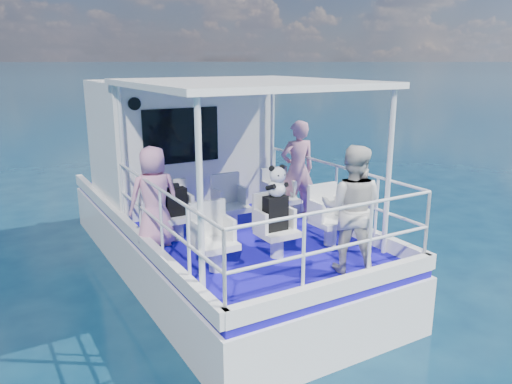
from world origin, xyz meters
The scene contains 20 objects.
ground centered at (0.00, 0.00, 0.00)m, with size 2000.00×2000.00×0.00m, color #08253D.
hull centered at (0.00, 1.00, 0.00)m, with size 3.00×7.00×1.60m, color white.
deck centered at (0.00, 1.00, 0.85)m, with size 2.90×6.90×0.10m, color #160B9C.
cabin centered at (0.00, 2.30, 2.00)m, with size 2.85×2.00×2.20m, color white.
canopy centered at (0.00, -0.20, 3.14)m, with size 3.00×3.20×0.08m, color white.
canopy_posts centered at (0.00, -0.25, 2.00)m, with size 2.77×2.97×2.20m.
railings centered at (0.00, -0.58, 1.40)m, with size 2.84×3.59×1.00m, color white, non-canonical shape.
seat_port_fwd centered at (-0.90, 0.20, 1.09)m, with size 0.48×0.46×0.38m, color silver.
seat_center_fwd centered at (0.00, 0.20, 1.09)m, with size 0.48×0.46×0.38m, color silver.
seat_stbd_fwd centered at (0.90, 0.20, 1.09)m, with size 0.48×0.46×0.38m, color silver.
seat_port_aft centered at (-0.90, -1.10, 1.09)m, with size 0.48×0.46×0.38m, color silver.
seat_center_aft centered at (0.00, -1.10, 1.09)m, with size 0.48×0.46×0.38m, color silver.
seat_stbd_aft centered at (0.90, -1.10, 1.09)m, with size 0.48×0.46×0.38m, color silver.
passenger_port_fwd centered at (-1.25, 0.11, 1.61)m, with size 0.53×0.38×1.43m, color pink.
passenger_stbd_fwd centered at (1.25, 0.25, 1.71)m, with size 0.59×0.39×1.61m, color pink.
passenger_stbd_aft centered at (0.56, -1.91, 1.69)m, with size 0.77×0.60×1.58m, color silver.
backpack_port centered at (-0.92, 0.18, 1.48)m, with size 0.31×0.17×0.40m, color black.
backpack_center centered at (-0.02, -1.09, 1.51)m, with size 0.31×0.17×0.46m, color black.
compact_camera centered at (-0.91, 0.20, 1.71)m, with size 0.11×0.06×0.06m, color black.
panda centered at (-0.01, -1.10, 1.94)m, with size 0.27×0.22×0.41m, color white, non-canonical shape.
Camera 1 is at (-3.37, -6.35, 3.45)m, focal length 35.00 mm.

